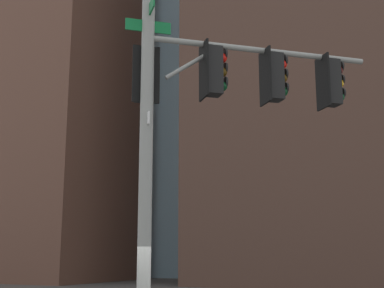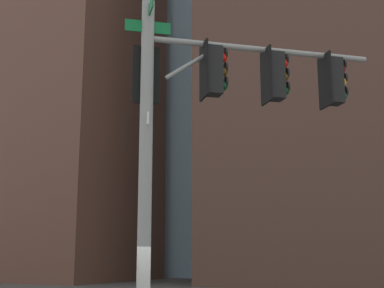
# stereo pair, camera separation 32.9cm
# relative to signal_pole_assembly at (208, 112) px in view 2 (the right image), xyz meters

# --- Properties ---
(signal_pole_assembly) EXTENTS (4.13, 3.63, 7.33)m
(signal_pole_assembly) POSITION_rel_signal_pole_assembly_xyz_m (0.00, 0.00, 0.00)
(signal_pole_assembly) COLOR gray
(signal_pole_assembly) RESTS_ON ground_plane
(building_brick_nearside) EXTENTS (20.63, 21.01, 39.89)m
(building_brick_nearside) POSITION_rel_signal_pole_assembly_xyz_m (-4.35, 38.20, 14.81)
(building_brick_nearside) COLOR #4C3328
(building_brick_nearside) RESTS_ON ground_plane
(building_glass_tower) EXTENTS (25.12, 30.06, 71.03)m
(building_glass_tower) POSITION_rel_signal_pole_assembly_xyz_m (-17.13, 55.85, 30.39)
(building_glass_tower) COLOR #8CB2C6
(building_glass_tower) RESTS_ON ground_plane
(building_brick_farside) EXTENTS (21.80, 14.12, 43.62)m
(building_brick_farside) POSITION_rel_signal_pole_assembly_xyz_m (-34.47, 31.89, 16.68)
(building_brick_farside) COLOR brown
(building_brick_farside) RESTS_ON ground_plane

